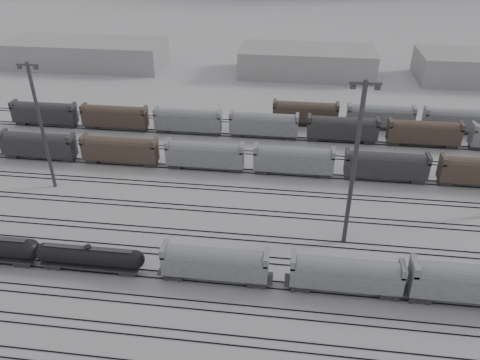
# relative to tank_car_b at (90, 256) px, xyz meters

# --- Properties ---
(ground) EXTENTS (900.00, 900.00, 0.00)m
(ground) POSITION_rel_tank_car_b_xyz_m (19.29, -1.00, -2.26)
(ground) COLOR silver
(ground) RESTS_ON ground
(tracks) EXTENTS (220.00, 71.50, 0.16)m
(tracks) POSITION_rel_tank_car_b_xyz_m (19.29, 16.50, -2.18)
(tracks) COLOR black
(tracks) RESTS_ON ground
(tank_car_b) EXTENTS (15.80, 2.63, 3.90)m
(tank_car_b) POSITION_rel_tank_car_b_xyz_m (0.00, 0.00, 0.00)
(tank_car_b) COLOR #252528
(tank_car_b) RESTS_ON ground
(hopper_car_a) EXTENTS (14.40, 2.86, 5.15)m
(hopper_car_a) POSITION_rel_tank_car_b_xyz_m (17.73, 0.00, 0.92)
(hopper_car_a) COLOR #252528
(hopper_car_a) RESTS_ON ground
(hopper_car_b) EXTENTS (14.49, 2.88, 5.18)m
(hopper_car_b) POSITION_rel_tank_car_b_xyz_m (34.99, 0.00, 0.94)
(hopper_car_b) COLOR #252528
(hopper_car_b) RESTS_ON ground
(hopper_car_c) EXTENTS (16.25, 3.23, 5.81)m
(hopper_car_c) POSITION_rel_tank_car_b_xyz_m (51.01, 0.00, 1.33)
(hopper_car_c) COLOR #252528
(hopper_car_c) RESTS_ON ground
(light_mast_b) EXTENTS (3.69, 0.59, 23.05)m
(light_mast_b) POSITION_rel_tank_car_b_xyz_m (-15.79, 20.89, 9.97)
(light_mast_b) COLOR #3C3C3E
(light_mast_b) RESTS_ON ground
(light_mast_c) EXTENTS (4.08, 0.65, 25.52)m
(light_mast_c) POSITION_rel_tank_car_b_xyz_m (35.69, 11.03, 11.28)
(light_mast_c) COLOR #3C3C3E
(light_mast_c) RESTS_ON ground
(bg_string_near) EXTENTS (151.00, 3.00, 5.60)m
(bg_string_near) POSITION_rel_tank_car_b_xyz_m (27.29, 31.00, 0.54)
(bg_string_near) COLOR gray
(bg_string_near) RESTS_ON ground
(bg_string_mid) EXTENTS (151.00, 3.00, 5.60)m
(bg_string_mid) POSITION_rel_tank_car_b_xyz_m (37.29, 47.00, 0.54)
(bg_string_mid) COLOR #252528
(bg_string_mid) RESTS_ON ground
(bg_string_far) EXTENTS (66.00, 3.00, 5.60)m
(bg_string_far) POSITION_rel_tank_car_b_xyz_m (54.79, 55.00, 0.54)
(bg_string_far) COLOR #4B392F
(bg_string_far) RESTS_ON ground
(warehouse_left) EXTENTS (50.00, 18.00, 8.00)m
(warehouse_left) POSITION_rel_tank_car_b_xyz_m (-40.71, 94.00, 1.74)
(warehouse_left) COLOR #959597
(warehouse_left) RESTS_ON ground
(warehouse_mid) EXTENTS (40.00, 18.00, 8.00)m
(warehouse_mid) POSITION_rel_tank_car_b_xyz_m (29.29, 94.00, 1.74)
(warehouse_mid) COLOR #959597
(warehouse_mid) RESTS_ON ground
(warehouse_right) EXTENTS (35.00, 18.00, 8.00)m
(warehouse_right) POSITION_rel_tank_car_b_xyz_m (79.29, 94.00, 1.74)
(warehouse_right) COLOR #959597
(warehouse_right) RESTS_ON ground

